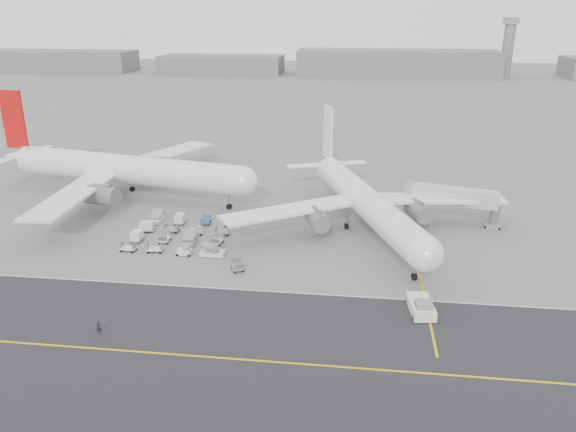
# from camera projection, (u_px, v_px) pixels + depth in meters

# --- Properties ---
(ground) EXTENTS (700.00, 700.00, 0.00)m
(ground) POSITION_uv_depth(u_px,v_px,m) (206.00, 280.00, 78.59)
(ground) COLOR gray
(ground) RESTS_ON ground
(taxiway) EXTENTS (220.00, 59.00, 0.03)m
(taxiway) POSITION_uv_depth(u_px,v_px,m) (207.00, 357.00, 61.27)
(taxiway) COLOR #2B2B2E
(taxiway) RESTS_ON ground
(horizon_buildings) EXTENTS (520.00, 28.00, 28.00)m
(horizon_buildings) POSITION_uv_depth(u_px,v_px,m) (378.00, 75.00, 316.86)
(horizon_buildings) COLOR slate
(horizon_buildings) RESTS_ON ground
(control_tower) EXTENTS (7.00, 7.00, 31.25)m
(control_tower) POSITION_uv_depth(u_px,v_px,m) (508.00, 46.00, 307.62)
(control_tower) COLOR slate
(control_tower) RESTS_ON ground
(airliner_a) EXTENTS (57.83, 56.64, 20.18)m
(airliner_a) POSITION_uv_depth(u_px,v_px,m) (121.00, 169.00, 111.40)
(airliner_a) COLOR white
(airliner_a) RESTS_ON ground
(airliner_b) EXTENTS (47.91, 48.77, 17.60)m
(airliner_b) POSITION_uv_depth(u_px,v_px,m) (365.00, 200.00, 95.43)
(airliner_b) COLOR white
(airliner_b) RESTS_ON ground
(pushback_tug) EXTENTS (3.38, 7.60, 2.15)m
(pushback_tug) POSITION_uv_depth(u_px,v_px,m) (421.00, 306.00, 69.91)
(pushback_tug) COLOR white
(pushback_tug) RESTS_ON ground
(jet_bridge) EXTENTS (17.18, 7.54, 6.44)m
(jet_bridge) POSITION_uv_depth(u_px,v_px,m) (453.00, 198.00, 98.65)
(jet_bridge) COLOR gray
(jet_bridge) RESTS_ON ground
(gse_cluster) EXTENTS (20.92, 20.18, 1.86)m
(gse_cluster) POSITION_uv_depth(u_px,v_px,m) (182.00, 238.00, 93.08)
(gse_cluster) COLOR gray
(gse_cluster) RESTS_ON ground
(stray_dolly) EXTENTS (2.33, 2.77, 1.46)m
(stray_dolly) POSITION_uv_depth(u_px,v_px,m) (238.00, 270.00, 81.62)
(stray_dolly) COLOR silver
(stray_dolly) RESTS_ON ground
(ground_crew_a) EXTENTS (0.68, 0.57, 1.57)m
(ground_crew_a) POSITION_uv_depth(u_px,v_px,m) (99.00, 328.00, 65.41)
(ground_crew_a) COLOR black
(ground_crew_a) RESTS_ON ground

